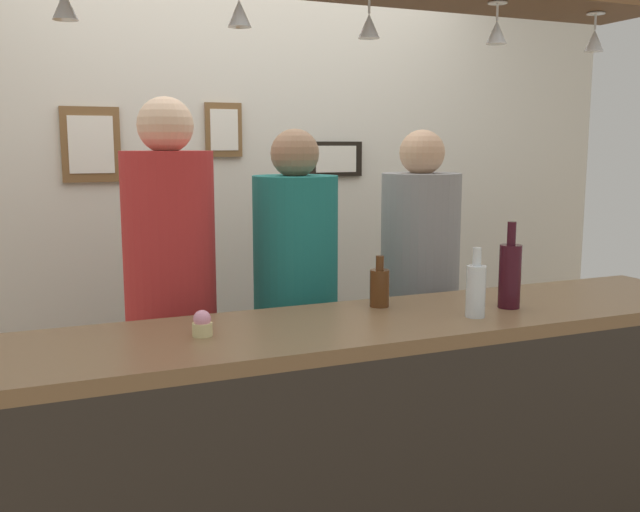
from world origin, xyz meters
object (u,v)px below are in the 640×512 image
Objects in this scene: person_left_red_shirt at (171,284)px; picture_frame_lower_pair at (335,159)px; picture_frame_crest at (224,130)px; bottle_soda_clear at (476,289)px; picture_frame_caricature at (91,145)px; cupcake at (202,324)px; bottle_wine_dark_red at (510,274)px; bottle_beer_brown_stubby at (380,287)px; person_middle_teal_shirt at (296,292)px; person_right_grey_shirt at (419,281)px.

picture_frame_lower_pair is at bearing 37.29° from person_left_red_shirt.
picture_frame_crest is 0.61m from picture_frame_lower_pair.
picture_frame_caricature is (-1.05, 1.51, 0.47)m from bottle_soda_clear.
bottle_soda_clear is 2.95× the size of cupcake.
bottle_wine_dark_red is 1.07m from cupcake.
person_left_red_shirt reaches higher than bottle_beer_brown_stubby.
cupcake is 1.81m from picture_frame_lower_pair.
cupcake is 1.50m from picture_frame_caricature.
picture_frame_caricature is at bearing 103.79° from person_left_red_shirt.
person_left_red_shirt is 1.24m from bottle_wine_dark_red.
picture_frame_lower_pair is at bearing 56.18° from person_middle_teal_shirt.
person_middle_teal_shirt is 0.87m from bottle_wine_dark_red.
bottle_beer_brown_stubby is at bearing -107.31° from picture_frame_lower_pair.
person_right_grey_shirt is 5.46× the size of bottle_wine_dark_red.
person_left_red_shirt is 0.62m from cupcake.
person_left_red_shirt reaches higher than cupcake.
cupcake is at bearing -168.02° from bottle_beer_brown_stubby.
person_left_red_shirt is 1.07× the size of person_right_grey_shirt.
person_right_grey_shirt reaches higher than bottle_beer_brown_stubby.
bottle_wine_dark_red is 1.65m from picture_frame_crest.
person_right_grey_shirt is 1.21m from picture_frame_crest.
bottle_beer_brown_stubby is 0.78× the size of bottle_soda_clear.
bottle_soda_clear is at bearing -40.64° from person_left_red_shirt.
picture_frame_crest is at bearing 105.63° from bottle_soda_clear.
person_middle_teal_shirt is 0.50m from bottle_beer_brown_stubby.
bottle_soda_clear reaches higher than bottle_beer_brown_stubby.
person_left_red_shirt is at bearing 147.42° from bottle_wine_dark_red.
cupcake is (-0.03, -0.62, -0.01)m from person_left_red_shirt.
picture_frame_crest is 0.63m from picture_frame_caricature.
bottle_beer_brown_stubby is 1.39m from picture_frame_crest.
bottle_soda_clear is at bearing -160.10° from bottle_wine_dark_red.
picture_frame_caricature is at bearing 130.43° from bottle_wine_dark_red.
person_left_red_shirt is 1.13m from bottle_soda_clear.
person_middle_teal_shirt is at bearing 0.00° from person_left_red_shirt.
picture_frame_lower_pair is at bearing 83.49° from bottle_soda_clear.
cupcake is (-1.11, -0.62, 0.06)m from person_right_grey_shirt.
person_middle_teal_shirt is 4.82× the size of picture_frame_caricature.
picture_frame_lower_pair is (0.52, 0.78, 0.52)m from person_middle_teal_shirt.
picture_frame_crest is 0.76× the size of picture_frame_caricature.
picture_frame_caricature reaches higher than person_middle_teal_shirt.
cupcake is 0.26× the size of picture_frame_lower_pair.
person_right_grey_shirt is at bearing 0.00° from person_left_red_shirt.
person_right_grey_shirt is 1.60m from picture_frame_caricature.
bottle_wine_dark_red is at bearing -32.58° from person_left_red_shirt.
person_left_red_shirt is 0.51m from person_middle_teal_shirt.
picture_frame_lower_pair is at bearing 0.00° from picture_frame_crest.
picture_frame_lower_pair is 0.88× the size of picture_frame_caricature.
bottle_soda_clear is (0.35, -0.73, 0.12)m from person_middle_teal_shirt.
person_right_grey_shirt is at bearing -50.27° from picture_frame_crest.
person_right_grey_shirt is 0.94m from picture_frame_lower_pair.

